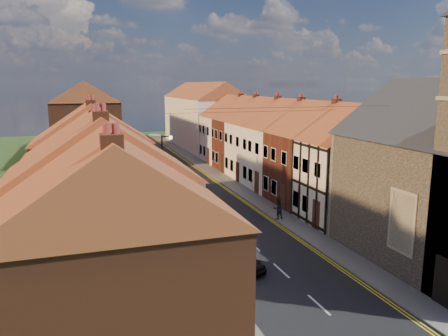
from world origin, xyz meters
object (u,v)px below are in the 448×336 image
at_px(car_far, 147,171).
at_px(pedestrian_right, 278,208).
at_px(lamppost, 164,167).
at_px(car_near, 237,257).
at_px(car_distant, 128,141).
at_px(car_mid, 153,177).

height_order(car_far, pedestrian_right, pedestrian_right).
relative_size(lamppost, car_near, 1.55).
bearing_deg(car_distant, car_far, -111.10).
distance_m(lamppost, car_far, 14.33).
bearing_deg(car_far, car_distant, 77.04).
relative_size(car_near, car_far, 1.00).
relative_size(car_mid, pedestrian_right, 2.63).
bearing_deg(lamppost, car_distant, 87.95).
bearing_deg(pedestrian_right, car_far, -81.38).
xyz_separation_m(car_near, pedestrian_right, (5.91, 7.26, 0.29)).
bearing_deg(car_near, pedestrian_right, 35.75).
distance_m(car_far, pedestrian_right, 20.85).
xyz_separation_m(lamppost, pedestrian_right, (7.51, -5.67, -2.59)).
xyz_separation_m(lamppost, car_mid, (0.61, 9.73, -2.82)).
relative_size(car_near, pedestrian_right, 2.34).
height_order(car_near, car_distant, car_distant).
xyz_separation_m(car_mid, car_distant, (0.85, 30.96, -0.04)).
xyz_separation_m(car_near, car_mid, (-0.99, 22.66, 0.06)).
xyz_separation_m(lamppost, car_near, (1.60, -12.93, -2.88)).
bearing_deg(car_distant, lamppost, -111.37).
xyz_separation_m(car_near, car_distant, (-0.15, 53.62, 0.02)).
bearing_deg(car_far, lamppost, -103.76).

